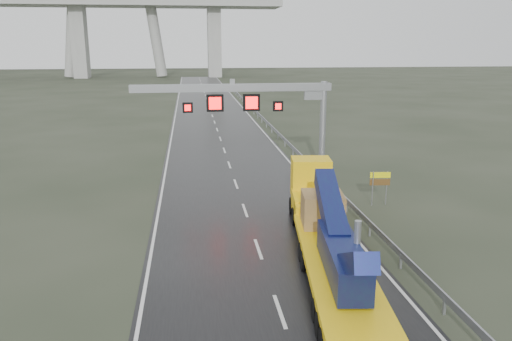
{
  "coord_description": "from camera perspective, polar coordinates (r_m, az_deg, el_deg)",
  "views": [
    {
      "loc": [
        -3.15,
        -18.81,
        9.89
      ],
      "look_at": [
        0.33,
        7.34,
        3.2
      ],
      "focal_mm": 35.0,
      "sensor_mm": 36.0,
      "label": 1
    }
  ],
  "objects": [
    {
      "name": "exit_sign_pair",
      "position": [
        32.19,
        13.98,
        -1.25
      ],
      "size": [
        1.28,
        0.19,
        2.19
      ],
      "rotation": [
        0.0,
        0.0,
        -0.1
      ],
      "color": "#979AA0",
      "rests_on": "ground"
    },
    {
      "name": "road",
      "position": [
        59.72,
        -4.46,
        4.66
      ],
      "size": [
        11.0,
        200.0,
        0.02
      ],
      "primitive_type": "cube",
      "color": "black",
      "rests_on": "ground"
    },
    {
      "name": "guardrail",
      "position": [
        50.53,
        3.11,
        3.73
      ],
      "size": [
        0.2,
        140.0,
        1.4
      ],
      "primitive_type": null,
      "color": "gray",
      "rests_on": "ground"
    },
    {
      "name": "ground",
      "position": [
        21.49,
        1.76,
        -13.18
      ],
      "size": [
        400.0,
        400.0,
        0.0
      ],
      "primitive_type": "plane",
      "color": "#2A3022",
      "rests_on": "ground"
    },
    {
      "name": "striped_barrier",
      "position": [
        37.38,
        6.84,
        -0.24
      ],
      "size": [
        0.8,
        0.54,
        1.23
      ],
      "primitive_type": "cube",
      "rotation": [
        0.0,
        0.0,
        0.22
      ],
      "color": "red",
      "rests_on": "ground"
    },
    {
      "name": "heavy_haul_truck",
      "position": [
        24.19,
        7.93,
        -6.03
      ],
      "size": [
        4.55,
        17.43,
        4.06
      ],
      "rotation": [
        0.0,
        0.0,
        -0.12
      ],
      "color": "yellow",
      "rests_on": "ground"
    },
    {
      "name": "sign_gantry",
      "position": [
        37.43,
        0.55,
        7.66
      ],
      "size": [
        14.9,
        1.2,
        7.42
      ],
      "color": "#9D9C98",
      "rests_on": "ground"
    }
  ]
}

